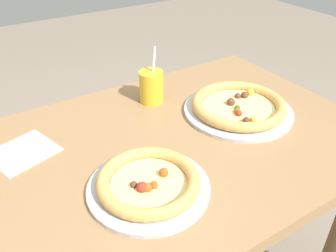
# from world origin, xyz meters

# --- Properties ---
(dining_table) EXTENTS (1.31, 0.79, 0.75)m
(dining_table) POSITION_xyz_m (0.00, 0.00, 0.64)
(dining_table) COLOR #936D47
(dining_table) RESTS_ON ground
(pizza_near) EXTENTS (0.29, 0.29, 0.04)m
(pizza_near) POSITION_xyz_m (-0.09, -0.14, 0.77)
(pizza_near) COLOR #B7B7BC
(pizza_near) RESTS_ON dining_table
(pizza_far) EXTENTS (0.35, 0.35, 0.04)m
(pizza_far) POSITION_xyz_m (0.33, 0.02, 0.77)
(pizza_far) COLOR #B7B7BC
(pizza_far) RESTS_ON dining_table
(drink_cup_colored) EXTENTS (0.08, 0.08, 0.19)m
(drink_cup_colored) POSITION_xyz_m (0.14, 0.23, 0.80)
(drink_cup_colored) COLOR gold
(drink_cup_colored) RESTS_ON dining_table
(paper_napkin) EXTENTS (0.19, 0.18, 0.00)m
(paper_napkin) POSITION_xyz_m (-0.30, 0.17, 0.75)
(paper_napkin) COLOR white
(paper_napkin) RESTS_ON dining_table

